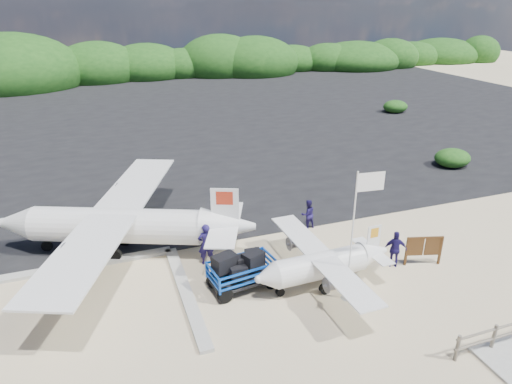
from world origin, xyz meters
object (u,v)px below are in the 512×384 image
crew_a (206,244)px  aircraft_large (322,137)px  flagpole (346,298)px  aircraft_small (85,126)px  baggage_cart (243,287)px  signboard (421,264)px  crew_b (308,214)px  crew_c (395,249)px

crew_a → aircraft_large: aircraft_large is taller
flagpole → aircraft_small: (-9.30, 30.78, 0.00)m
baggage_cart → crew_a: crew_a is taller
signboard → aircraft_small: aircraft_small is taller
flagpole → crew_a: (-4.52, 4.34, 0.96)m
flagpole → crew_b: (1.14, 5.91, 0.77)m
baggage_cart → flagpole: size_ratio=0.54×
flagpole → aircraft_small: size_ratio=0.87×
flagpole → baggage_cart: bearing=150.3°
crew_a → crew_c: (7.65, -2.98, -0.12)m
baggage_cart → signboard: (7.97, -1.02, 0.00)m
crew_c → aircraft_large: aircraft_large is taller
baggage_cart → aircraft_large: (13.07, 18.33, 0.00)m
baggage_cart → crew_b: 6.16m
baggage_cart → flagpole: flagpole is taller
crew_a → baggage_cart: bearing=113.9°
crew_c → signboard: bearing=-169.7°
baggage_cart → crew_c: size_ratio=1.70×
signboard → aircraft_large: bearing=91.3°
flagpole → signboard: bearing=13.3°
baggage_cart → crew_a: 2.64m
baggage_cart → signboard: bearing=-15.2°
baggage_cart → crew_c: bearing=-13.8°
signboard → crew_c: size_ratio=1.02×
baggage_cart → aircraft_small: aircraft_small is taller
signboard → aircraft_large: aircraft_large is taller
aircraft_large → aircraft_small: size_ratio=2.29×
baggage_cart → aircraft_large: size_ratio=0.20×
crew_b → aircraft_small: 26.99m
baggage_cart → crew_b: size_ratio=1.85×
flagpole → crew_c: flagpole is taller
baggage_cart → signboard: baggage_cart is taller
signboard → aircraft_small: bearing=130.7°
flagpole → signboard: flagpole is taller
baggage_cart → aircraft_small: bearing=93.3°
baggage_cart → signboard: 8.04m
crew_a → aircraft_small: bearing=-77.9°
flagpole → crew_a: size_ratio=2.75×
crew_c → aircraft_large: (6.35, 19.03, -0.84)m
aircraft_large → crew_c: bearing=94.3°
flagpole → aircraft_small: flagpole is taller
baggage_cart → crew_c: crew_c is taller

